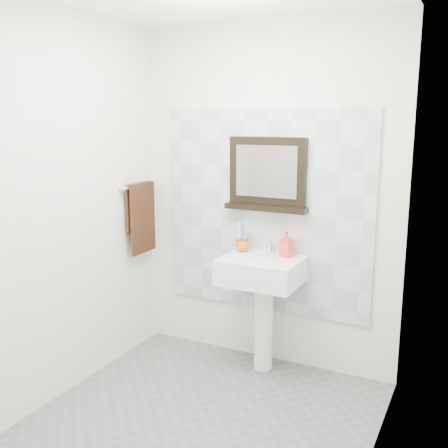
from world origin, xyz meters
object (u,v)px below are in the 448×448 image
(soap_dispenser, at_px, (287,244))
(framed_mirror, at_px, (267,176))
(toothbrush_cup, at_px, (242,246))
(pedestal_sink, at_px, (262,283))
(hand_towel, at_px, (141,212))

(soap_dispenser, distance_m, framed_mirror, 0.51)
(toothbrush_cup, relative_size, soap_dispenser, 0.58)
(pedestal_sink, distance_m, framed_mirror, 0.77)
(hand_towel, bearing_deg, toothbrush_cup, 9.69)
(toothbrush_cup, height_order, soap_dispenser, soap_dispenser)
(pedestal_sink, height_order, toothbrush_cup, pedestal_sink)
(toothbrush_cup, height_order, hand_towel, hand_towel)
(toothbrush_cup, xyz_separation_m, soap_dispenser, (0.35, -0.00, 0.05))
(pedestal_sink, relative_size, toothbrush_cup, 9.06)
(toothbrush_cup, distance_m, framed_mirror, 0.55)
(soap_dispenser, xyz_separation_m, hand_towel, (-1.15, -0.14, 0.16))
(soap_dispenser, height_order, framed_mirror, framed_mirror)
(soap_dispenser, bearing_deg, hand_towel, -157.61)
(hand_towel, bearing_deg, soap_dispenser, 6.80)
(pedestal_sink, bearing_deg, toothbrush_cup, 152.75)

